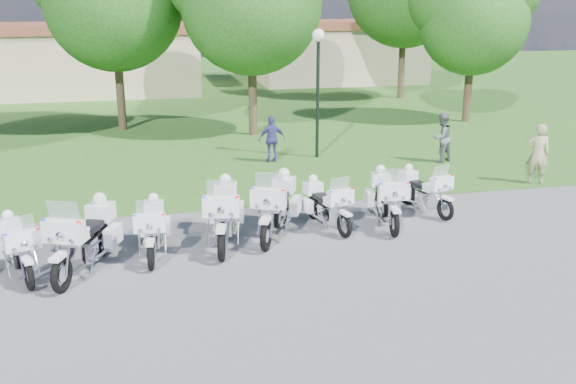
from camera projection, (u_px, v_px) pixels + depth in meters
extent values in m
plane|color=#5C5C62|center=(259.00, 249.00, 14.76)|extent=(100.00, 100.00, 0.00)
cube|color=#2D581B|center=(181.00, 91.00, 39.97)|extent=(100.00, 48.00, 0.01)
torus|color=black|center=(29.00, 276.00, 12.58)|extent=(0.33, 0.63, 0.62)
torus|color=black|center=(12.00, 250.00, 13.85)|extent=(0.33, 0.63, 0.62)
cube|color=white|center=(27.00, 260.00, 12.48)|extent=(0.30, 0.44, 0.07)
cube|color=white|center=(22.00, 240.00, 12.56)|extent=(0.71, 0.44, 0.37)
cube|color=silver|center=(20.00, 224.00, 12.51)|extent=(0.53, 0.29, 0.35)
sphere|color=red|center=(38.00, 230.00, 12.62)|extent=(0.08, 0.08, 0.08)
sphere|color=#1426E5|center=(6.00, 236.00, 12.31)|extent=(0.08, 0.08, 0.08)
cube|color=silver|center=(19.00, 257.00, 13.20)|extent=(0.48, 0.60, 0.32)
cube|color=white|center=(20.00, 246.00, 12.93)|extent=(0.45, 0.56, 0.20)
cube|color=black|center=(15.00, 239.00, 13.34)|extent=(0.50, 0.65, 0.11)
cube|color=white|center=(27.00, 243.00, 13.84)|extent=(0.33, 0.51, 0.34)
cube|color=white|center=(9.00, 226.00, 13.72)|extent=(0.55, 0.51, 0.30)
sphere|color=white|center=(8.00, 215.00, 13.65)|extent=(0.24, 0.24, 0.24)
torus|color=black|center=(62.00, 275.00, 12.48)|extent=(0.41, 0.75, 0.75)
torus|color=black|center=(103.00, 240.00, 14.28)|extent=(0.41, 0.75, 0.75)
cube|color=white|center=(59.00, 256.00, 12.35)|extent=(0.37, 0.53, 0.08)
cube|color=white|center=(64.00, 231.00, 12.49)|extent=(0.85, 0.54, 0.45)
cube|color=silver|center=(63.00, 211.00, 12.44)|extent=(0.63, 0.35, 0.42)
sphere|color=red|center=(78.00, 223.00, 12.32)|extent=(0.10, 0.10, 0.10)
sphere|color=#1426E5|center=(44.00, 221.00, 12.42)|extent=(0.10, 0.10, 0.10)
cube|color=silver|center=(83.00, 250.00, 13.36)|extent=(0.58, 0.72, 0.38)
cube|color=white|center=(76.00, 237.00, 13.00)|extent=(0.54, 0.67, 0.25)
cube|color=black|center=(89.00, 228.00, 13.57)|extent=(0.60, 0.78, 0.13)
cube|color=white|center=(113.00, 235.00, 14.02)|extent=(0.40, 0.61, 0.40)
cube|color=white|center=(84.00, 234.00, 14.11)|extent=(0.40, 0.61, 0.40)
cube|color=white|center=(101.00, 211.00, 14.12)|extent=(0.66, 0.61, 0.36)
sphere|color=white|center=(100.00, 199.00, 14.04)|extent=(0.29, 0.29, 0.29)
torus|color=black|center=(151.00, 256.00, 13.52)|extent=(0.17, 0.63, 0.63)
torus|color=black|center=(155.00, 231.00, 15.02)|extent=(0.17, 0.63, 0.63)
cube|color=white|center=(150.00, 242.00, 13.41)|extent=(0.20, 0.42, 0.07)
cube|color=white|center=(150.00, 223.00, 13.53)|extent=(0.69, 0.28, 0.37)
cube|color=silver|center=(149.00, 207.00, 13.49)|extent=(0.53, 0.16, 0.35)
sphere|color=red|center=(163.00, 215.00, 13.46)|extent=(0.08, 0.08, 0.08)
sphere|color=#1426E5|center=(134.00, 217.00, 13.39)|extent=(0.08, 0.08, 0.08)
cube|color=silver|center=(153.00, 238.00, 14.26)|extent=(0.36, 0.55, 0.32)
cube|color=white|center=(151.00, 227.00, 13.95)|extent=(0.34, 0.51, 0.21)
cube|color=black|center=(153.00, 221.00, 14.43)|extent=(0.37, 0.60, 0.11)
cube|color=white|center=(167.00, 226.00, 14.88)|extent=(0.21, 0.50, 0.34)
cube|color=white|center=(142.00, 227.00, 14.81)|extent=(0.21, 0.50, 0.34)
cube|color=white|center=(154.00, 208.00, 14.89)|extent=(0.48, 0.41, 0.30)
sphere|color=white|center=(153.00, 198.00, 14.82)|extent=(0.24, 0.24, 0.24)
torus|color=black|center=(221.00, 245.00, 13.97)|extent=(0.28, 0.76, 0.75)
torus|color=black|center=(226.00, 217.00, 15.78)|extent=(0.28, 0.76, 0.75)
cube|color=white|center=(221.00, 229.00, 13.83)|extent=(0.29, 0.52, 0.08)
cube|color=white|center=(221.00, 207.00, 13.98)|extent=(0.84, 0.41, 0.45)
cube|color=silver|center=(221.00, 188.00, 13.93)|extent=(0.64, 0.25, 0.42)
sphere|color=red|center=(237.00, 198.00, 13.87)|extent=(0.10, 0.10, 0.10)
sphere|color=#1426E5|center=(204.00, 198.00, 13.84)|extent=(0.10, 0.10, 0.10)
cube|color=silver|center=(224.00, 224.00, 14.86)|extent=(0.49, 0.69, 0.38)
cube|color=white|center=(223.00, 212.00, 14.49)|extent=(0.46, 0.64, 0.25)
cube|color=black|center=(224.00, 205.00, 15.07)|extent=(0.50, 0.75, 0.13)
cube|color=white|center=(240.00, 212.00, 15.58)|extent=(0.31, 0.61, 0.40)
cube|color=white|center=(212.00, 212.00, 15.56)|extent=(0.31, 0.61, 0.40)
cube|color=white|center=(226.00, 191.00, 15.63)|extent=(0.61, 0.54, 0.36)
sphere|color=white|center=(225.00, 179.00, 15.54)|extent=(0.29, 0.29, 0.29)
torus|color=black|center=(266.00, 236.00, 14.53)|extent=(0.44, 0.74, 0.75)
torus|color=black|center=(284.00, 210.00, 16.32)|extent=(0.44, 0.74, 0.75)
cube|color=white|center=(266.00, 220.00, 14.40)|extent=(0.39, 0.53, 0.08)
cube|color=white|center=(268.00, 198.00, 14.54)|extent=(0.85, 0.58, 0.45)
cube|color=silver|center=(269.00, 181.00, 14.49)|extent=(0.63, 0.38, 0.42)
sphere|color=red|center=(283.00, 191.00, 14.35)|extent=(0.10, 0.10, 0.10)
sphere|color=#1426E5|center=(252.00, 189.00, 14.49)|extent=(0.10, 0.10, 0.10)
cube|color=silver|center=(276.00, 216.00, 15.41)|extent=(0.61, 0.73, 0.38)
cube|color=white|center=(273.00, 204.00, 15.04)|extent=(0.57, 0.68, 0.25)
cube|color=black|center=(279.00, 198.00, 15.61)|extent=(0.64, 0.79, 0.13)
cube|color=white|center=(295.00, 205.00, 16.04)|extent=(0.43, 0.61, 0.40)
cube|color=white|center=(269.00, 204.00, 16.17)|extent=(0.43, 0.61, 0.40)
cube|color=white|center=(284.00, 185.00, 16.16)|extent=(0.68, 0.63, 0.36)
sphere|color=white|center=(284.00, 173.00, 16.07)|extent=(0.29, 0.29, 0.29)
torus|color=black|center=(344.00, 226.00, 15.38)|extent=(0.26, 0.62, 0.61)
torus|color=black|center=(313.00, 208.00, 16.70)|extent=(0.26, 0.62, 0.61)
cube|color=white|center=(345.00, 213.00, 15.27)|extent=(0.26, 0.43, 0.06)
cube|color=white|center=(340.00, 197.00, 15.37)|extent=(0.69, 0.37, 0.36)
cube|color=silver|center=(340.00, 184.00, 15.32)|extent=(0.52, 0.23, 0.34)
sphere|color=red|center=(352.00, 189.00, 15.40)|extent=(0.08, 0.08, 0.08)
sphere|color=#1426E5|center=(331.00, 193.00, 15.15)|extent=(0.08, 0.08, 0.08)
cube|color=silver|center=(328.00, 212.00, 16.02)|extent=(0.42, 0.57, 0.31)
cube|color=white|center=(333.00, 202.00, 15.74)|extent=(0.40, 0.53, 0.20)
cube|color=black|center=(323.00, 198.00, 16.17)|extent=(0.44, 0.62, 0.11)
cube|color=white|center=(325.00, 202.00, 16.66)|extent=(0.27, 0.50, 0.33)
cube|color=white|center=(307.00, 205.00, 16.42)|extent=(0.27, 0.50, 0.33)
cube|color=white|center=(313.00, 188.00, 16.57)|extent=(0.51, 0.46, 0.29)
sphere|color=white|center=(313.00, 179.00, 16.50)|extent=(0.24, 0.24, 0.24)
torus|color=black|center=(394.00, 223.00, 15.41)|extent=(0.24, 0.70, 0.69)
torus|color=black|center=(379.00, 202.00, 17.08)|extent=(0.24, 0.70, 0.69)
cube|color=white|center=(395.00, 210.00, 15.29)|extent=(0.25, 0.47, 0.07)
cube|color=white|center=(394.00, 191.00, 15.42)|extent=(0.77, 0.36, 0.41)
cube|color=silver|center=(394.00, 176.00, 15.38)|extent=(0.59, 0.21, 0.39)
sphere|color=red|center=(408.00, 184.00, 15.33)|extent=(0.09, 0.09, 0.09)
sphere|color=#1426E5|center=(381.00, 184.00, 15.29)|extent=(0.09, 0.09, 0.09)
cube|color=silver|center=(387.00, 207.00, 16.23)|extent=(0.43, 0.62, 0.35)
cube|color=white|center=(389.00, 196.00, 15.89)|extent=(0.41, 0.58, 0.23)
cube|color=black|center=(385.00, 191.00, 16.43)|extent=(0.44, 0.68, 0.12)
cube|color=white|center=(392.00, 197.00, 16.90)|extent=(0.26, 0.56, 0.37)
cube|color=white|center=(369.00, 197.00, 16.86)|extent=(0.26, 0.56, 0.37)
cube|color=white|center=(380.00, 179.00, 16.93)|extent=(0.55, 0.48, 0.33)
sphere|color=white|center=(381.00, 170.00, 16.86)|extent=(0.27, 0.27, 0.27)
torus|color=black|center=(445.00, 209.00, 16.59)|extent=(0.28, 0.61, 0.60)
torus|color=black|center=(408.00, 194.00, 17.86)|extent=(0.28, 0.61, 0.60)
cube|color=white|center=(447.00, 198.00, 16.48)|extent=(0.26, 0.42, 0.06)
cube|color=white|center=(442.00, 183.00, 16.57)|extent=(0.68, 0.39, 0.36)
cube|color=silver|center=(441.00, 171.00, 16.53)|extent=(0.51, 0.24, 0.34)
sphere|color=red|center=(452.00, 176.00, 16.61)|extent=(0.08, 0.08, 0.08)
sphere|color=#1426E5|center=(435.00, 179.00, 16.35)|extent=(0.08, 0.08, 0.08)
cube|color=silver|center=(426.00, 198.00, 17.21)|extent=(0.43, 0.57, 0.30)
cube|color=white|center=(432.00, 188.00, 16.94)|extent=(0.40, 0.53, 0.20)
cube|color=black|center=(420.00, 185.00, 17.35)|extent=(0.45, 0.62, 0.11)
cube|color=white|center=(419.00, 189.00, 17.83)|extent=(0.28, 0.49, 0.32)
cube|color=white|center=(403.00, 192.00, 17.58)|extent=(0.28, 0.49, 0.32)
cube|color=white|center=(408.00, 176.00, 17.73)|extent=(0.51, 0.46, 0.29)
sphere|color=white|center=(409.00, 168.00, 17.67)|extent=(0.23, 0.23, 0.23)
cylinder|color=black|center=(318.00, 100.00, 22.72)|extent=(0.12, 0.12, 4.17)
sphere|color=white|center=(318.00, 35.00, 22.07)|extent=(0.44, 0.44, 0.44)
cylinder|color=#38281C|center=(120.00, 85.00, 27.66)|extent=(0.36, 0.36, 3.96)
sphere|color=#1A4F16|center=(114.00, 2.00, 26.67)|extent=(5.76, 5.76, 5.76)
cylinder|color=#38281C|center=(253.00, 88.00, 26.65)|extent=(0.36, 0.36, 3.90)
sphere|color=#1A4F16|center=(251.00, 4.00, 25.68)|extent=(5.67, 5.67, 5.67)
cylinder|color=#38281C|center=(468.00, 85.00, 29.66)|extent=(0.36, 0.36, 3.36)
sphere|color=#1A4F16|center=(474.00, 21.00, 28.82)|extent=(4.89, 4.89, 4.89)
cylinder|color=#38281C|center=(402.00, 59.00, 36.70)|extent=(0.36, 0.36, 4.43)
cube|color=#C6B38F|center=(80.00, 63.00, 39.11)|extent=(14.00, 8.00, 3.60)
cube|color=brown|center=(77.00, 28.00, 38.52)|extent=(14.56, 8.32, 0.50)
cube|color=#C6B38F|center=(337.00, 55.00, 44.58)|extent=(11.00, 7.00, 3.60)
cube|color=brown|center=(338.00, 24.00, 43.99)|extent=(11.44, 7.28, 0.50)
imported|color=tan|center=(538.00, 154.00, 19.75)|extent=(0.82, 0.73, 1.87)
imported|color=slate|center=(441.00, 138.00, 22.39)|extent=(1.03, 0.94, 1.73)
imported|color=#403A8B|center=(272.00, 139.00, 22.38)|extent=(0.98, 0.45, 1.63)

